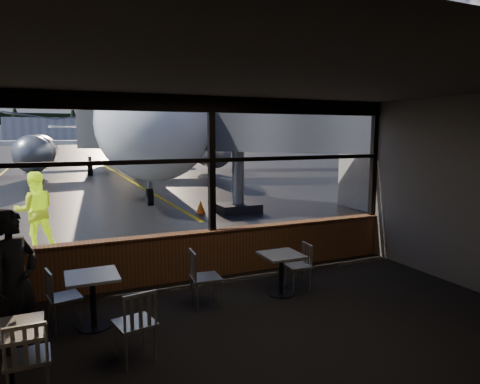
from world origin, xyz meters
TOP-DOWN VIEW (x-y plane):
  - ground_plane at (0.00, 120.00)m, footprint 520.00×520.00m
  - carpet_floor at (0.00, -3.00)m, footprint 8.00×6.00m
  - ceiling at (0.00, -3.00)m, footprint 8.00×6.00m
  - window_sill at (0.00, 0.00)m, footprint 8.00×0.28m
  - window_header at (0.00, 0.00)m, footprint 8.00×0.18m
  - mullion_centre at (0.00, 0.00)m, footprint 0.12×0.12m
  - mullion_right at (3.95, 0.00)m, footprint 0.12×0.12m
  - window_transom at (0.00, 0.00)m, footprint 8.00×0.10m
  - airliner at (1.92, 21.61)m, footprint 34.97×40.63m
  - jet_bridge at (3.60, 5.50)m, footprint 8.87×10.84m
  - cafe_table_near at (0.75, -1.44)m, footprint 0.67×0.67m
  - cafe_table_mid at (-2.37, -1.45)m, footprint 0.72×0.72m
  - cafe_table_left at (-3.35, -2.86)m, footprint 0.71×0.71m
  - chair_near_e at (1.16, -1.31)m, footprint 0.50×0.50m
  - chair_near_w at (-0.64, -1.40)m, footprint 0.56×0.56m
  - chair_mid_s at (-1.99, -2.61)m, footprint 0.61×0.61m
  - chair_mid_w at (-2.75, -1.27)m, footprint 0.58×0.58m
  - chair_left_s at (-3.16, -2.96)m, footprint 0.52×0.52m
  - passenger at (-3.33, -1.80)m, footprint 0.80×0.81m
  - ground_crew at (-3.23, 3.70)m, footprint 1.00×0.83m
  - cone_nose at (1.96, 6.52)m, footprint 0.33×0.33m
  - terminal_annex at (10.00, 2.50)m, footprint 5.00×7.00m
  - hangar_mid at (0.00, 185.00)m, footprint 38.00×15.00m
  - hangar_right at (60.00, 178.00)m, footprint 50.00×20.00m
  - fuel_tank_b at (-20.00, 182.00)m, footprint 8.00×8.00m
  - fuel_tank_c at (-10.00, 182.00)m, footprint 8.00×8.00m
  - treeline at (0.00, 210.00)m, footprint 360.00×3.00m

SIDE VIEW (x-z plane):
  - ground_plane at x=0.00m, z-range 0.00..0.00m
  - carpet_floor at x=0.00m, z-range 0.01..0.01m
  - cone_nose at x=1.96m, z-range 0.00..0.46m
  - cafe_table_near at x=0.75m, z-range 0.00..0.74m
  - cafe_table_left at x=-3.35m, z-range 0.00..0.78m
  - cafe_table_mid at x=-2.37m, z-range 0.00..0.80m
  - chair_near_e at x=1.16m, z-range 0.00..0.85m
  - chair_mid_w at x=-2.75m, z-range 0.00..0.90m
  - window_sill at x=0.00m, z-range 0.00..0.90m
  - chair_left_s at x=-3.16m, z-range 0.00..0.93m
  - chair_mid_s at x=-1.99m, z-range 0.00..0.95m
  - chair_near_w at x=-0.64m, z-range 0.00..0.96m
  - passenger at x=-3.33m, z-range 0.00..1.88m
  - ground_crew at x=-3.23m, z-range 0.00..1.89m
  - mullion_centre at x=0.00m, z-range 0.90..3.50m
  - mullion_right at x=3.95m, z-range 0.90..3.50m
  - window_transom at x=0.00m, z-range 2.26..2.34m
  - jet_bridge at x=3.60m, z-range 0.00..4.73m
  - terminal_annex at x=10.00m, z-range 0.00..6.00m
  - fuel_tank_b at x=-20.00m, z-range 0.00..6.00m
  - fuel_tank_c at x=-10.00m, z-range 0.00..6.00m
  - window_header at x=0.00m, z-range 3.20..3.50m
  - ceiling at x=0.00m, z-range 3.48..3.52m
  - hangar_mid at x=0.00m, z-range 0.00..10.00m
  - airliner at x=1.92m, z-range 0.00..11.54m
  - hangar_right at x=60.00m, z-range 0.00..12.00m
  - treeline at x=0.00m, z-range 0.00..12.00m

